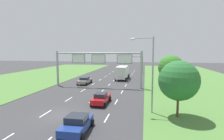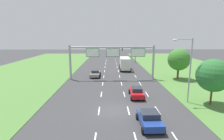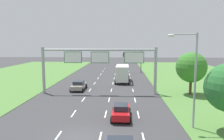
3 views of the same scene
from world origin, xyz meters
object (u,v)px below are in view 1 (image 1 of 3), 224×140
Objects in this scene: box_truck at (123,72)px; roadside_tree_near at (179,81)px; car_near_red at (77,124)px; traffic_light_mast at (137,61)px; car_lead_silver at (101,98)px; sign_gantry at (98,62)px; car_mid_lane at (85,81)px; roadside_tree_mid at (171,67)px; street_lamp at (149,68)px.

roadside_tree_near is (8.95, -24.57, 2.14)m from box_truck.
car_near_red is at bearing -150.01° from roadside_tree_near.
traffic_light_mast is 0.94× the size of roadside_tree_near.
car_lead_silver is 0.50× the size of box_truck.
sign_gantry is (-3.23, 10.69, 4.19)m from car_lead_silver.
roadside_tree_near is (16.06, -16.36, 3.16)m from car_mid_lane.
roadside_tree_mid reaches higher than car_near_red.
car_near_red is at bearing -118.06° from roadside_tree_mid.
roadside_tree_near reaches higher than car_lead_silver.
box_truck is at bearing 90.76° from car_lead_silver.
sign_gantry is (-3.35, -10.73, 3.17)m from box_truck.
car_lead_silver is at bearing -133.61° from roadside_tree_mid.
box_truck is at bearing -102.19° from traffic_light_mast.
box_truck is 13.47m from traffic_light_mast.
roadside_tree_mid is at bearing 85.48° from roadside_tree_near.
roadside_tree_mid is (13.39, -0.02, -0.86)m from sign_gantry.
roadside_tree_mid is (10.15, 19.05, 3.32)m from car_near_red.
car_mid_lane is 0.26× the size of sign_gantry.
car_mid_lane is 10.91m from box_truck.
roadside_tree_near reaches higher than car_near_red.
sign_gantry is 2.88× the size of roadside_tree_near.
street_lamp is 3.30m from roadside_tree_near.
box_truck is 26.24m from roadside_tree_near.
traffic_light_mast is at bearing 94.91° from street_lamp.
car_near_red is 0.72× the size of traffic_light_mast.
car_near_red is 0.48× the size of box_truck.
street_lamp reaches higher than roadside_tree_mid.
car_near_red is 0.47× the size of street_lamp.
roadside_tree_near reaches higher than box_truck.
car_mid_lane is (-6.98, 13.21, 0.01)m from car_lead_silver.
sign_gantry reaches higher than box_truck.
car_mid_lane is at bearing 146.19° from sign_gantry.
box_truck is 1.50× the size of traffic_light_mast.
roadside_tree_near is (6.14, -37.58, 0.04)m from traffic_light_mast.
car_lead_silver is (-0.01, 8.38, -0.01)m from car_near_red.
roadside_tree_mid is at bearing -73.07° from traffic_light_mast.
traffic_light_mast is (2.93, 34.43, 3.12)m from car_lead_silver.
roadside_tree_mid is at bearing -45.90° from box_truck.
box_truck is at bearing 88.25° from car_near_red.
roadside_tree_mid is (7.23, -23.76, 0.21)m from traffic_light_mast.
roadside_tree_near reaches higher than car_mid_lane.
traffic_light_mast reaches higher than box_truck.
traffic_light_mast is at bearing 106.93° from roadside_tree_mid.
street_lamp is 1.35× the size of roadside_tree_mid.
car_near_red is 0.89× the size of car_mid_lane.
street_lamp reaches higher than car_lead_silver.
car_lead_silver is 0.49× the size of street_lamp.
car_near_red is 21.84m from roadside_tree_mid.
box_truck is 24.71m from street_lamp.
sign_gantry is 16.01m from street_lamp.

